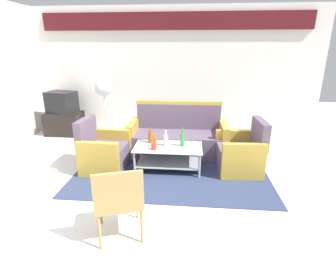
# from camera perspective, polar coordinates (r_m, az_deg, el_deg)

# --- Properties ---
(ground_plane) EXTENTS (14.00, 14.00, 0.00)m
(ground_plane) POSITION_cam_1_polar(r_m,az_deg,el_deg) (3.60, -2.48, -14.16)
(ground_plane) COLOR white
(wall_back) EXTENTS (6.52, 0.19, 2.80)m
(wall_back) POSITION_cam_1_polar(r_m,az_deg,el_deg) (6.09, 1.21, 14.12)
(wall_back) COLOR silver
(wall_back) RESTS_ON ground
(rug) EXTENTS (3.08, 2.14, 0.01)m
(rug) POSITION_cam_1_polar(r_m,az_deg,el_deg) (4.40, 0.81, -7.59)
(rug) COLOR #2D3856
(rug) RESTS_ON ground
(couch) EXTENTS (1.81, 0.75, 0.96)m
(couch) POSITION_cam_1_polar(r_m,az_deg,el_deg) (4.90, 2.15, -0.88)
(couch) COLOR #5B4C60
(couch) RESTS_ON rug
(armchair_left) EXTENTS (0.73, 0.79, 0.85)m
(armchair_left) POSITION_cam_1_polar(r_m,az_deg,el_deg) (4.44, -13.95, -3.97)
(armchair_left) COLOR #5B4C60
(armchair_left) RESTS_ON rug
(armchair_right) EXTENTS (0.74, 0.80, 0.85)m
(armchair_right) POSITION_cam_1_polar(r_m,az_deg,el_deg) (4.41, 15.67, -4.24)
(armchair_right) COLOR #5B4C60
(armchair_right) RESTS_ON rug
(coffee_table) EXTENTS (1.10, 0.60, 0.40)m
(coffee_table) POSITION_cam_1_polar(r_m,az_deg,el_deg) (4.28, 0.03, -4.48)
(coffee_table) COLOR silver
(coffee_table) RESTS_ON rug
(bottle_green) EXTENTS (0.07, 0.07, 0.31)m
(bottle_green) POSITION_cam_1_polar(r_m,az_deg,el_deg) (4.22, 3.18, -1.11)
(bottle_green) COLOR #2D8C38
(bottle_green) RESTS_ON coffee_table
(bottle_clear) EXTENTS (0.08, 0.08, 0.26)m
(bottle_clear) POSITION_cam_1_polar(r_m,az_deg,el_deg) (4.23, -0.52, -1.29)
(bottle_clear) COLOR silver
(bottle_clear) RESTS_ON coffee_table
(bottle_orange) EXTENTS (0.06, 0.06, 0.22)m
(bottle_orange) POSITION_cam_1_polar(r_m,az_deg,el_deg) (4.18, -2.89, -1.80)
(bottle_orange) COLOR #D85919
(bottle_orange) RESTS_ON coffee_table
(bottle_brown) EXTENTS (0.08, 0.08, 0.26)m
(bottle_brown) POSITION_cam_1_polar(r_m,az_deg,el_deg) (4.37, -3.87, -0.66)
(bottle_brown) COLOR brown
(bottle_brown) RESTS_ON coffee_table
(cup) EXTENTS (0.08, 0.08, 0.10)m
(cup) POSITION_cam_1_polar(r_m,az_deg,el_deg) (4.09, -3.14, -2.74)
(cup) COLOR red
(cup) RESTS_ON coffee_table
(tv_stand) EXTENTS (0.80, 0.50, 0.52)m
(tv_stand) POSITION_cam_1_polar(r_m,az_deg,el_deg) (6.49, -21.76, 2.17)
(tv_stand) COLOR black
(tv_stand) RESTS_ON ground
(television) EXTENTS (0.69, 0.57, 0.48)m
(television) POSITION_cam_1_polar(r_m,az_deg,el_deg) (6.38, -22.28, 6.48)
(television) COLOR black
(television) RESTS_ON tv_stand
(pedestal_fan) EXTENTS (0.36, 0.36, 1.27)m
(pedestal_fan) POSITION_cam_1_polar(r_m,az_deg,el_deg) (6.00, -13.96, 9.08)
(pedestal_fan) COLOR #2D2D33
(pedestal_fan) RESTS_ON ground
(wicker_chair) EXTENTS (0.61, 0.61, 0.84)m
(wicker_chair) POSITION_cam_1_polar(r_m,az_deg,el_deg) (2.76, -10.77, -13.57)
(wicker_chair) COLOR #AD844C
(wicker_chair) RESTS_ON ground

